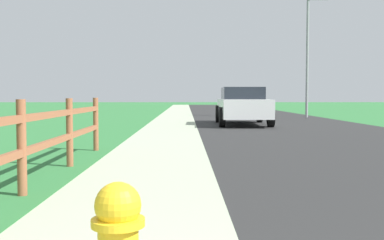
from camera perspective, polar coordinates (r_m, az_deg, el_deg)
ground_plane at (r=25.22m, az=0.15°, el=0.35°), size 120.00×120.00×0.00m
road_asphalt at (r=27.50m, az=7.39°, el=0.56°), size 7.00×66.00×0.01m
curb_concrete at (r=27.34m, az=-6.23°, el=0.55°), size 6.00×66.00×0.01m
grass_verge at (r=27.52m, az=-9.34°, el=0.55°), size 5.00×66.00×0.00m
rail_fence at (r=5.69m, az=-20.42°, el=-2.39°), size 0.11×8.95×1.13m
parked_suv_white at (r=18.85m, az=6.27°, el=1.82°), size 2.14×5.03×1.52m
street_lamp at (r=25.86m, az=14.38°, el=8.95°), size 1.17×0.20×6.56m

